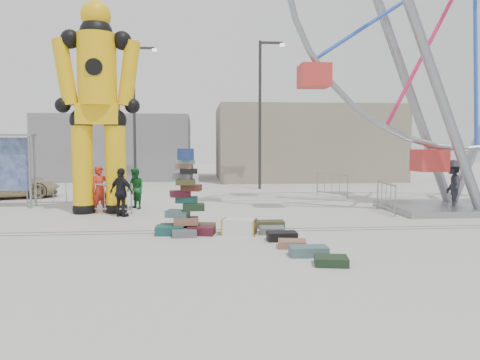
{
  "coord_description": "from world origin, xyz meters",
  "views": [
    {
      "loc": [
        -0.31,
        -12.4,
        2.5
      ],
      "look_at": [
        1.01,
        2.71,
        1.31
      ],
      "focal_mm": 35.0,
      "sensor_mm": 36.0,
      "label": 1
    }
  ],
  "objects": [
    {
      "name": "steamer_trunk",
      "position": [
        0.77,
        0.23,
        0.21
      ],
      "size": [
        1.03,
        0.76,
        0.43
      ],
      "primitive_type": "cube",
      "rotation": [
        0.0,
        0.0,
        -0.28
      ],
      "color": "silver",
      "rests_on": "ground"
    },
    {
      "name": "building_right",
      "position": [
        7.0,
        20.0,
        2.5
      ],
      "size": [
        12.0,
        8.0,
        5.0
      ],
      "primitive_type": "cube",
      "color": "gray",
      "rests_on": "ground"
    },
    {
      "name": "row_case_4",
      "position": [
        2.1,
        -2.34,
        0.11
      ],
      "size": [
        0.86,
        0.48,
        0.22
      ],
      "primitive_type": "cube",
      "rotation": [
        0.0,
        0.0,
        -0.03
      ],
      "color": "#4C696C",
      "rests_on": "ground"
    },
    {
      "name": "lamp_post_right",
      "position": [
        3.09,
        13.0,
        4.48
      ],
      "size": [
        1.41,
        0.25,
        8.0
      ],
      "color": "#2D2D30",
      "rests_on": "ground"
    },
    {
      "name": "row_case_0",
      "position": [
        1.81,
        1.26,
        0.1
      ],
      "size": [
        0.78,
        0.48,
        0.2
      ],
      "primitive_type": "cube",
      "rotation": [
        0.0,
        0.0,
        -0.01
      ],
      "color": "#413F20",
      "rests_on": "ground"
    },
    {
      "name": "row_case_2",
      "position": [
        1.8,
        -0.65,
        0.12
      ],
      "size": [
        0.76,
        0.48,
        0.23
      ],
      "primitive_type": "cube",
      "rotation": [
        0.0,
        0.0,
        0.0
      ],
      "color": "black",
      "rests_on": "ground"
    },
    {
      "name": "row_case_1",
      "position": [
        1.7,
        0.32,
        0.09
      ],
      "size": [
        0.74,
        0.65,
        0.19
      ],
      "primitive_type": "cube",
      "rotation": [
        0.0,
        0.0,
        -0.1
      ],
      "color": "slate",
      "rests_on": "ground"
    },
    {
      "name": "pedestrian_black",
      "position": [
        -2.95,
        3.69,
        0.84
      ],
      "size": [
        1.04,
        0.88,
        1.67
      ],
      "primitive_type": "imported",
      "rotation": [
        0.0,
        0.0,
        2.55
      ],
      "color": "black",
      "rests_on": "ground"
    },
    {
      "name": "barricade_dummy_c",
      "position": [
        -3.68,
        4.47,
        0.55
      ],
      "size": [
        1.97,
        0.55,
        1.1
      ],
      "primitive_type": null,
      "rotation": [
        0.0,
        0.0,
        -0.23
      ],
      "color": "gray",
      "rests_on": "ground"
    },
    {
      "name": "row_case_3",
      "position": [
        1.91,
        -1.46,
        0.09
      ],
      "size": [
        0.74,
        0.63,
        0.18
      ],
      "primitive_type": "cube",
      "rotation": [
        0.0,
        0.0,
        -0.18
      ],
      "color": "#95614C",
      "rests_on": "ground"
    },
    {
      "name": "barricade_wheel_front",
      "position": [
        6.43,
        3.89,
        0.55
      ],
      "size": [
        0.25,
        2.0,
        1.1
      ],
      "primitive_type": null,
      "rotation": [
        0.0,
        0.0,
        1.49
      ],
      "color": "gray",
      "rests_on": "ground"
    },
    {
      "name": "track_line_far",
      "position": [
        0.0,
        1.0,
        0.0
      ],
      "size": [
        40.0,
        0.04,
        0.01
      ],
      "primitive_type": "cube",
      "color": "#47443F",
      "rests_on": "ground"
    },
    {
      "name": "parked_suv",
      "position": [
        -9.1,
        9.66,
        0.63
      ],
      "size": [
        4.97,
        3.49,
        1.26
      ],
      "primitive_type": "imported",
      "rotation": [
        0.0,
        0.0,
        1.91
      ],
      "color": "tan",
      "rests_on": "ground"
    },
    {
      "name": "building_left",
      "position": [
        -6.0,
        22.0,
        2.2
      ],
      "size": [
        10.0,
        8.0,
        4.4
      ],
      "primitive_type": "cube",
      "color": "gray",
      "rests_on": "ground"
    },
    {
      "name": "barricade_dummy_b",
      "position": [
        -6.06,
        6.5,
        0.55
      ],
      "size": [
        2.0,
        0.15,
        1.1
      ],
      "primitive_type": null,
      "rotation": [
        0.0,
        0.0,
        -0.03
      ],
      "color": "gray",
      "rests_on": "ground"
    },
    {
      "name": "pedestrian_red",
      "position": [
        -3.87,
        4.66,
        0.84
      ],
      "size": [
        0.73,
        0.68,
        1.68
      ],
      "primitive_type": "imported",
      "rotation": [
        0.0,
        0.0,
        0.61
      ],
      "color": "#AE2918",
      "rests_on": "ground"
    },
    {
      "name": "suitcase_tower",
      "position": [
        -0.69,
        0.55,
        0.66
      ],
      "size": [
        1.68,
        1.47,
        2.36
      ],
      "rotation": [
        0.0,
        0.0,
        -0.1
      ],
      "color": "#1B514A",
      "rests_on": "ground"
    },
    {
      "name": "pedestrian_grey",
      "position": [
        8.95,
        3.93,
        0.95
      ],
      "size": [
        1.04,
        1.38,
        1.9
      ],
      "primitive_type": "imported",
      "rotation": [
        0.0,
        0.0,
        -1.88
      ],
      "color": "#21232D",
      "rests_on": "ground"
    },
    {
      "name": "track_line_near",
      "position": [
        0.0,
        0.6,
        0.0
      ],
      "size": [
        40.0,
        0.04,
        0.01
      ],
      "primitive_type": "cube",
      "color": "#47443F",
      "rests_on": "ground"
    },
    {
      "name": "crash_test_dummy",
      "position": [
        -3.87,
        4.65,
        4.06
      ],
      "size": [
        3.05,
        1.35,
        7.7
      ],
      "rotation": [
        0.0,
        0.0,
        0.05
      ],
      "color": "black",
      "rests_on": "ground"
    },
    {
      "name": "ground",
      "position": [
        0.0,
        0.0,
        0.0
      ],
      "size": [
        90.0,
        90.0,
        0.0
      ],
      "primitive_type": "plane",
      "color": "#9E9E99",
      "rests_on": "ground"
    },
    {
      "name": "pedestrian_green",
      "position": [
        -2.74,
        5.59,
        0.78
      ],
      "size": [
        0.94,
        0.96,
        1.56
      ],
      "primitive_type": "imported",
      "rotation": [
        0.0,
        0.0,
        -0.87
      ],
      "color": "#165A29",
      "rests_on": "ground"
    },
    {
      "name": "lamp_post_left",
      "position": [
        -3.91,
        15.0,
        4.48
      ],
      "size": [
        1.41,
        0.25,
        8.0
      ],
      "color": "#2D2D30",
      "rests_on": "ground"
    },
    {
      "name": "barricade_wheel_back",
      "position": [
        5.87,
        8.9,
        0.55
      ],
      "size": [
        1.03,
        1.81,
        1.1
      ],
      "primitive_type": null,
      "rotation": [
        0.0,
        0.0,
        -1.08
      ],
      "color": "gray",
      "rests_on": "ground"
    },
    {
      "name": "row_case_5",
      "position": [
        2.39,
        -3.14,
        0.09
      ],
      "size": [
        0.76,
        0.66,
        0.18
      ],
      "primitive_type": "cube",
      "rotation": [
        0.0,
        0.0,
        -0.18
      ],
      "color": "#1B301B",
      "rests_on": "ground"
    }
  ]
}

